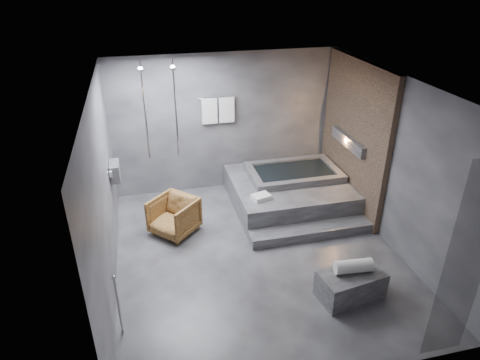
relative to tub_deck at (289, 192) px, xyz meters
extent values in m
plane|color=#2D2D2F|center=(-1.05, -1.45, -0.25)|extent=(5.00, 5.00, 0.00)
cube|color=#4B4B4D|center=(-1.05, -1.45, 2.55)|extent=(4.50, 5.00, 0.04)
cube|color=#37373C|center=(-1.05, 1.05, 1.15)|extent=(4.50, 0.04, 2.80)
cube|color=#37373C|center=(-1.05, -3.95, 1.15)|extent=(4.50, 0.04, 2.80)
cube|color=#37373C|center=(-3.30, -1.45, 1.15)|extent=(0.04, 5.00, 2.80)
cube|color=#37373C|center=(1.20, -1.45, 1.15)|extent=(0.04, 5.00, 2.80)
cube|color=#957357|center=(1.14, -0.20, 1.15)|extent=(0.10, 2.40, 2.78)
cube|color=#FF9938|center=(1.06, -0.20, 1.05)|extent=(0.14, 1.20, 0.20)
cube|color=gray|center=(-3.21, -0.05, 0.85)|extent=(0.16, 0.42, 0.30)
imported|color=beige|center=(-3.20, -0.15, 0.80)|extent=(0.08, 0.08, 0.21)
imported|color=beige|center=(-3.20, 0.05, 0.78)|extent=(0.07, 0.07, 0.15)
cylinder|color=silver|center=(-2.05, 0.60, 1.65)|extent=(0.04, 0.04, 1.80)
cylinder|color=silver|center=(-2.60, 0.60, 1.65)|extent=(0.04, 0.04, 1.80)
cylinder|color=silver|center=(-1.20, 0.99, 1.70)|extent=(0.75, 0.02, 0.02)
cube|color=white|center=(-1.37, 0.97, 1.45)|extent=(0.30, 0.06, 0.50)
cube|color=white|center=(-1.03, 0.97, 1.45)|extent=(0.30, 0.06, 0.50)
cylinder|color=silver|center=(-3.20, -2.65, 0.20)|extent=(0.04, 0.04, 0.90)
cube|color=black|center=(0.60, -3.90, 1.10)|extent=(0.55, 0.01, 2.60)
cube|color=#323234|center=(0.00, 0.00, 0.00)|extent=(2.20, 2.00, 0.50)
cube|color=#323234|center=(0.00, -1.18, -0.16)|extent=(2.20, 0.36, 0.18)
cube|color=#323235|center=(-0.03, -2.72, -0.04)|extent=(0.98, 0.64, 0.41)
imported|color=#4B2D12|center=(-2.30, -0.50, 0.08)|extent=(1.01, 1.01, 0.66)
cylinder|color=white|center=(-0.01, -2.69, 0.26)|extent=(0.55, 0.24, 0.19)
cube|color=white|center=(-0.74, -0.56, 0.29)|extent=(0.37, 0.31, 0.08)
camera|label=1|loc=(-2.66, -6.94, 4.06)|focal=32.00mm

